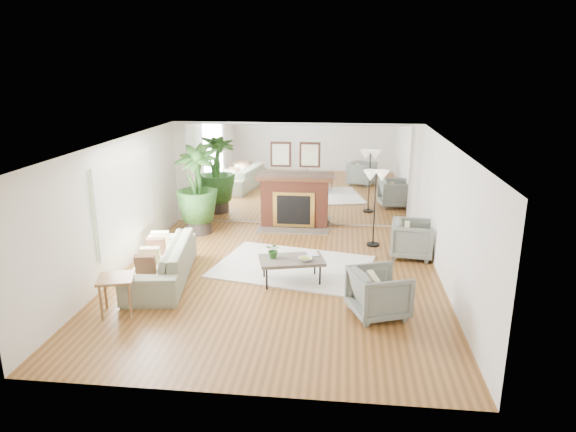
# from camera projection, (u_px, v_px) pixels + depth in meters

# --- Properties ---
(ground) EXTENTS (7.00, 7.00, 0.00)m
(ground) POSITION_uv_depth(u_px,v_px,m) (277.00, 279.00, 9.47)
(ground) COLOR brown
(ground) RESTS_ON ground
(wall_left) EXTENTS (0.02, 7.00, 2.50)m
(wall_left) POSITION_uv_depth(u_px,v_px,m) (116.00, 209.00, 9.44)
(wall_left) COLOR white
(wall_left) RESTS_ON ground
(wall_right) EXTENTS (0.02, 7.00, 2.50)m
(wall_right) POSITION_uv_depth(u_px,v_px,m) (449.00, 219.00, 8.81)
(wall_right) COLOR white
(wall_right) RESTS_ON ground
(wall_back) EXTENTS (6.00, 0.02, 2.50)m
(wall_back) POSITION_uv_depth(u_px,v_px,m) (295.00, 175.00, 12.45)
(wall_back) COLOR white
(wall_back) RESTS_ON ground
(mirror_panel) EXTENTS (5.40, 0.04, 2.40)m
(mirror_panel) POSITION_uv_depth(u_px,v_px,m) (295.00, 175.00, 12.43)
(mirror_panel) COLOR silver
(mirror_panel) RESTS_ON wall_back
(window_panel) EXTENTS (0.04, 2.40, 1.50)m
(window_panel) POSITION_uv_depth(u_px,v_px,m) (126.00, 199.00, 9.79)
(window_panel) COLOR #B2E09E
(window_panel) RESTS_ON wall_left
(fireplace) EXTENTS (1.85, 0.83, 2.05)m
(fireplace) POSITION_uv_depth(u_px,v_px,m) (294.00, 201.00, 12.40)
(fireplace) COLOR maroon
(fireplace) RESTS_ON ground
(area_rug) EXTENTS (3.27, 2.64, 0.03)m
(area_rug) POSITION_uv_depth(u_px,v_px,m) (293.00, 266.00, 10.03)
(area_rug) COLOR white
(area_rug) RESTS_ON ground
(coffee_table) EXTENTS (1.27, 0.93, 0.46)m
(coffee_table) POSITION_uv_depth(u_px,v_px,m) (292.00, 261.00, 9.22)
(coffee_table) COLOR #64584E
(coffee_table) RESTS_ON ground
(sofa) EXTENTS (1.31, 2.56, 0.71)m
(sofa) POSITION_uv_depth(u_px,v_px,m) (161.00, 261.00, 9.35)
(sofa) COLOR gray
(sofa) RESTS_ON ground
(armchair_back) EXTENTS (0.93, 0.91, 0.76)m
(armchair_back) POSITION_uv_depth(u_px,v_px,m) (412.00, 239.00, 10.49)
(armchair_back) COLOR gray
(armchair_back) RESTS_ON ground
(armchair_front) EXTENTS (1.07, 1.06, 0.76)m
(armchair_front) POSITION_uv_depth(u_px,v_px,m) (379.00, 293.00, 8.00)
(armchair_front) COLOR gray
(armchair_front) RESTS_ON ground
(side_table) EXTENTS (0.67, 0.67, 0.62)m
(side_table) POSITION_uv_depth(u_px,v_px,m) (116.00, 283.00, 8.03)
(side_table) COLOR olive
(side_table) RESTS_ON ground
(potted_ficus) EXTENTS (1.11, 1.11, 2.08)m
(potted_ficus) POSITION_uv_depth(u_px,v_px,m) (197.00, 187.00, 11.80)
(potted_ficus) COLOR #2A231E
(potted_ficus) RESTS_ON ground
(floor_lamp) EXTENTS (0.54, 0.30, 1.67)m
(floor_lamp) POSITION_uv_depth(u_px,v_px,m) (376.00, 182.00, 10.87)
(floor_lamp) COLOR black
(floor_lamp) RESTS_ON ground
(tabletop_plant) EXTENTS (0.33, 0.31, 0.30)m
(tabletop_plant) POSITION_uv_depth(u_px,v_px,m) (274.00, 250.00, 9.20)
(tabletop_plant) COLOR #396A27
(tabletop_plant) RESTS_ON coffee_table
(fruit_bowl) EXTENTS (0.29, 0.29, 0.06)m
(fruit_bowl) POSITION_uv_depth(u_px,v_px,m) (305.00, 259.00, 9.11)
(fruit_bowl) COLOR olive
(fruit_bowl) RESTS_ON coffee_table
(book) EXTENTS (0.26, 0.31, 0.02)m
(book) POSITION_uv_depth(u_px,v_px,m) (307.00, 254.00, 9.39)
(book) COLOR olive
(book) RESTS_ON coffee_table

